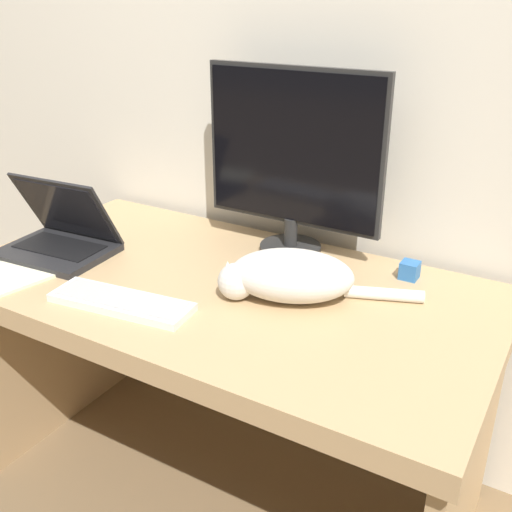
{
  "coord_description": "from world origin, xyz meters",
  "views": [
    {
      "loc": [
        0.81,
        -0.8,
        1.45
      ],
      "look_at": [
        0.13,
        0.35,
        0.85
      ],
      "focal_mm": 42.0,
      "sensor_mm": 36.0,
      "label": 1
    }
  ],
  "objects": [
    {
      "name": "wall_back",
      "position": [
        0.0,
        0.84,
        1.3
      ],
      "size": [
        6.4,
        0.06,
        2.6
      ],
      "color": "silver",
      "rests_on": "ground_plane"
    },
    {
      "name": "desk",
      "position": [
        0.0,
        0.39,
        0.57
      ],
      "size": [
        1.45,
        0.78,
        0.72
      ],
      "color": "tan",
      "rests_on": "ground_plane"
    },
    {
      "name": "monitor",
      "position": [
        0.06,
        0.67,
        1.0
      ],
      "size": [
        0.54,
        0.18,
        0.54
      ],
      "color": "#282828",
      "rests_on": "desk"
    },
    {
      "name": "laptop",
      "position": [
        -0.53,
        0.32,
        0.77
      ],
      "size": [
        0.33,
        0.26,
        0.23
      ],
      "rotation": [
        0.0,
        0.0,
        0.07
      ],
      "color": "#232326",
      "rests_on": "desk"
    },
    {
      "name": "external_keyboard",
      "position": [
        -0.14,
        0.16,
        0.73
      ],
      "size": [
        0.38,
        0.16,
        0.02
      ],
      "rotation": [
        0.0,
        0.0,
        0.12
      ],
      "color": "white",
      "rests_on": "desk"
    },
    {
      "name": "cat",
      "position": [
        0.2,
        0.4,
        0.79
      ],
      "size": [
        0.48,
        0.3,
        0.13
      ],
      "rotation": [
        0.0,
        0.0,
        0.36
      ],
      "color": "silver",
      "rests_on": "desk"
    },
    {
      "name": "paper_notepad",
      "position": [
        -0.52,
        0.14,
        0.72
      ],
      "size": [
        0.25,
        0.31,
        0.01
      ],
      "color": "#F4EFC6",
      "rests_on": "desk"
    },
    {
      "name": "small_toy",
      "position": [
        0.43,
        0.67,
        0.74
      ],
      "size": [
        0.05,
        0.05,
        0.05
      ],
      "color": "#2D6BB7",
      "rests_on": "desk"
    }
  ]
}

